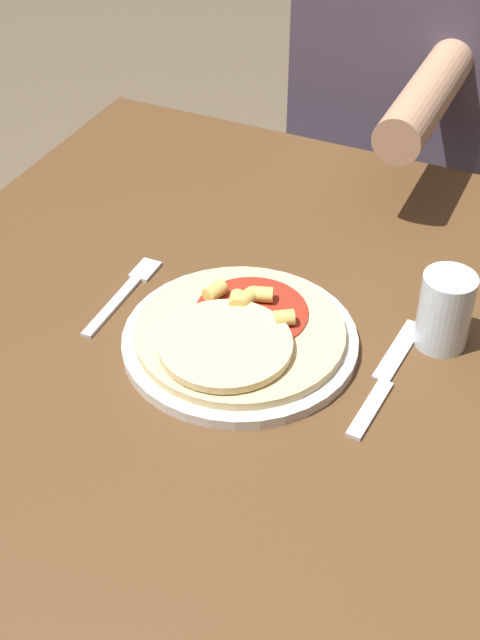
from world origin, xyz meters
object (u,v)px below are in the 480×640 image
object	(u,v)px
knife	(385,378)
plate	(240,341)
pizza	(238,332)
fork	(126,291)
dining_table	(266,399)
person_diner	(396,126)
drinking_glass	(445,310)

from	to	relation	value
knife	plate	bearing A→B (deg)	-175.21
pizza	fork	distance (m)	0.19
fork	dining_table	bearing A→B (deg)	0.37
dining_table	knife	xyz separation A→B (m)	(0.16, -0.02, 0.12)
plate	pizza	size ratio (longest dim) A/B	1.13
pizza	plate	bearing A→B (deg)	86.06
pizza	fork	size ratio (longest dim) A/B	1.47
dining_table	knife	distance (m)	0.20
dining_table	knife	size ratio (longest dim) A/B	4.63
fork	person_diner	xyz separation A→B (m)	(0.16, 0.69, -0.05)
dining_table	drinking_glass	bearing A→B (deg)	20.69
dining_table	plate	size ratio (longest dim) A/B	3.53
dining_table	plate	bearing A→B (deg)	-123.01
knife	person_diner	bearing A→B (deg)	105.64
knife	person_diner	world-z (taller)	person_diner
knife	person_diner	distance (m)	0.74
dining_table	plate	xyz separation A→B (m)	(-0.02, -0.03, 0.12)
pizza	drinking_glass	xyz separation A→B (m)	(0.22, 0.11, 0.03)
plate	pizza	bearing A→B (deg)	-93.94
fork	knife	distance (m)	0.36
pizza	fork	bearing A→B (deg)	168.14
fork	drinking_glass	xyz separation A→B (m)	(0.40, 0.08, 0.05)
pizza	fork	world-z (taller)	pizza
fork	person_diner	bearing A→B (deg)	76.64
pizza	drinking_glass	size ratio (longest dim) A/B	2.59
person_diner	fork	bearing A→B (deg)	-103.36
plate	pizza	distance (m)	0.02
drinking_glass	knife	bearing A→B (deg)	-113.09
plate	person_diner	size ratio (longest dim) A/B	0.23
drinking_glass	fork	bearing A→B (deg)	-169.24
knife	person_diner	size ratio (longest dim) A/B	0.18
dining_table	plate	distance (m)	0.13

